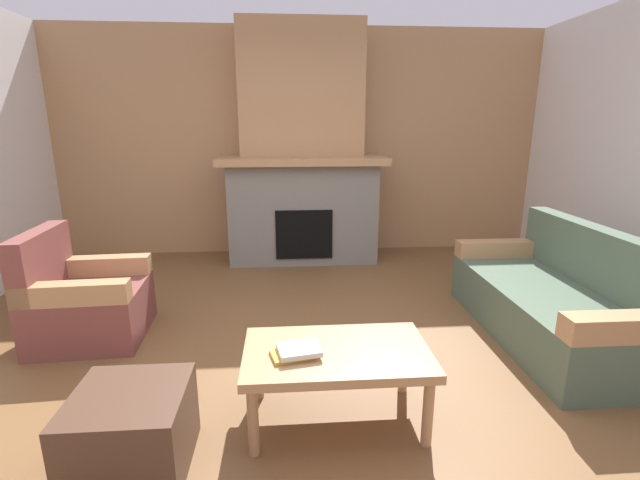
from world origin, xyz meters
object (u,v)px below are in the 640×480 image
(coffee_table, at_px, (337,359))
(ottoman, at_px, (132,431))
(armchair, at_px, (85,301))
(couch, at_px, (556,302))
(fireplace, at_px, (302,162))

(coffee_table, distance_m, ottoman, 1.06)
(ottoman, bearing_deg, armchair, 119.26)
(couch, bearing_deg, coffee_table, -154.07)
(armchair, distance_m, ottoman, 1.63)
(armchair, bearing_deg, couch, -4.28)
(fireplace, distance_m, couch, 3.05)
(armchair, bearing_deg, ottoman, -60.74)
(armchair, xyz_separation_m, ottoman, (0.80, -1.42, -0.09))
(fireplace, relative_size, coffee_table, 2.70)
(fireplace, height_order, armchair, fireplace)
(fireplace, distance_m, armchair, 2.78)
(fireplace, xyz_separation_m, coffee_table, (0.06, -3.13, -0.79))
(ottoman, bearing_deg, fireplace, 74.50)
(coffee_table, bearing_deg, ottoman, -164.27)
(couch, distance_m, armchair, 3.60)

